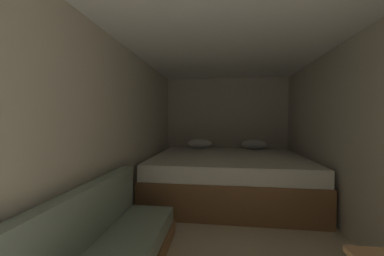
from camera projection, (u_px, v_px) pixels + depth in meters
ground_plane at (231, 244)px, 2.22m from camera, size 6.81×6.81×0.00m
wall_back at (226, 129)px, 4.59m from camera, size 2.58×0.05×2.13m
wall_left at (113, 138)px, 2.35m from camera, size 0.05×4.81×2.13m
wall_right at (370, 141)px, 2.02m from camera, size 0.05×4.81×2.13m
ceiling_slab at (233, 29)px, 2.14m from camera, size 2.58×4.81×0.05m
bed at (227, 175)px, 3.58m from camera, size 2.36×1.98×0.88m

